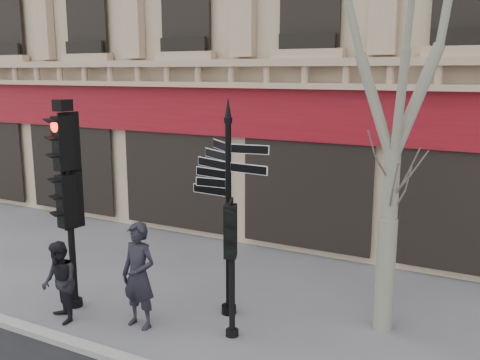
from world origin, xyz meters
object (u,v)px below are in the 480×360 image
(traffic_signal_main, at_px, (67,179))
(plane_tree, at_px, (400,8))
(pedestrian_a, at_px, (139,275))
(traffic_signal_secondary, at_px, (232,246))
(fingerpost, at_px, (228,172))
(pedestrian_b, at_px, (60,283))

(traffic_signal_main, height_order, plane_tree, plane_tree)
(traffic_signal_main, relative_size, pedestrian_a, 2.08)
(traffic_signal_secondary, bearing_deg, pedestrian_a, 172.60)
(traffic_signal_secondary, height_order, pedestrian_a, traffic_signal_secondary)
(fingerpost, height_order, pedestrian_a, fingerpost)
(traffic_signal_secondary, xyz_separation_m, pedestrian_b, (-3.11, -1.02, -0.91))
(fingerpost, height_order, traffic_signal_secondary, fingerpost)
(fingerpost, bearing_deg, traffic_signal_main, -142.66)
(plane_tree, height_order, pedestrian_a, plane_tree)
(fingerpost, distance_m, pedestrian_a, 2.50)
(traffic_signal_secondary, height_order, plane_tree, plane_tree)
(fingerpost, xyz_separation_m, pedestrian_b, (-2.62, -1.78, -2.04))
(pedestrian_a, xyz_separation_m, pedestrian_b, (-1.43, -0.55, -0.21))
(traffic_signal_main, distance_m, pedestrian_a, 2.34)
(fingerpost, relative_size, pedestrian_a, 2.12)
(traffic_signal_main, relative_size, traffic_signal_secondary, 1.71)
(fingerpost, relative_size, plane_tree, 0.52)
(plane_tree, bearing_deg, pedestrian_b, -154.56)
(pedestrian_a, relative_size, pedestrian_b, 1.27)
(pedestrian_a, bearing_deg, fingerpost, 48.86)
(traffic_signal_main, bearing_deg, traffic_signal_secondary, 14.86)
(fingerpost, relative_size, traffic_signal_main, 1.02)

